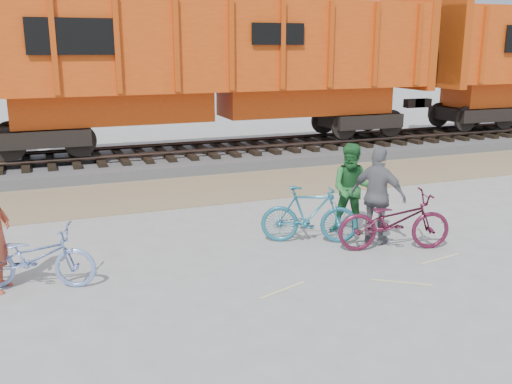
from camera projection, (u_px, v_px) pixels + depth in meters
ground at (319, 263)px, 9.51m from camera, size 120.00×120.00×0.00m
gravel_strip at (219, 188)px, 14.47m from camera, size 120.00×3.00×0.02m
ballast_bed at (185, 158)px, 17.60m from camera, size 120.00×4.00×0.30m
track at (184, 148)px, 17.52m from camera, size 120.00×2.60×0.24m
hopper_car_center at (215, 63)px, 17.25m from camera, size 14.00×3.13×4.65m
bicycle_blue at (34, 257)px, 8.43m from camera, size 1.91×1.20×0.95m
bicycle_teal at (310, 215)px, 10.36m from camera, size 1.82×1.19×1.06m
bicycle_maroon at (394, 221)px, 10.01m from camera, size 2.11×1.21×1.05m
person_man at (353, 189)px, 10.81m from camera, size 1.07×1.01×1.74m
person_woman at (378, 196)px, 10.24m from camera, size 0.94×1.11×1.78m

